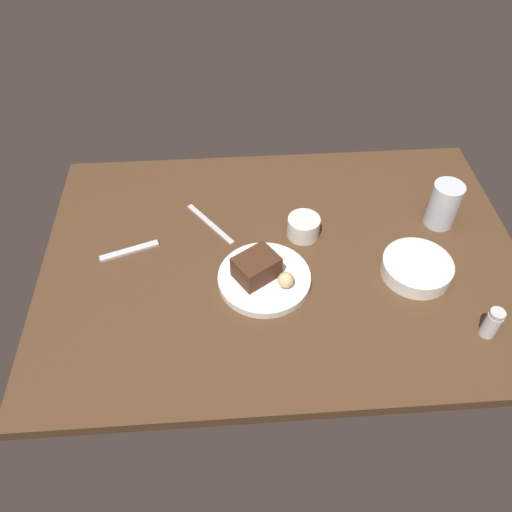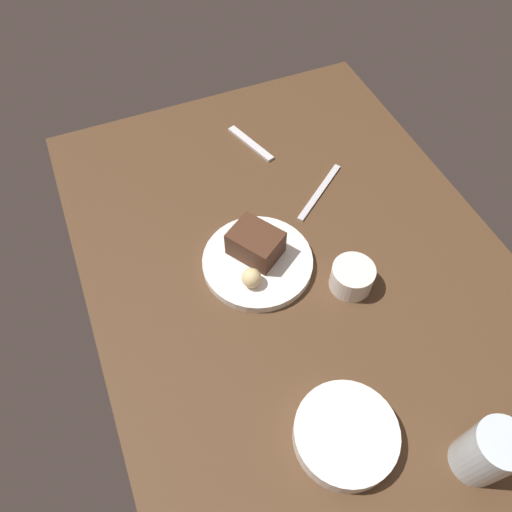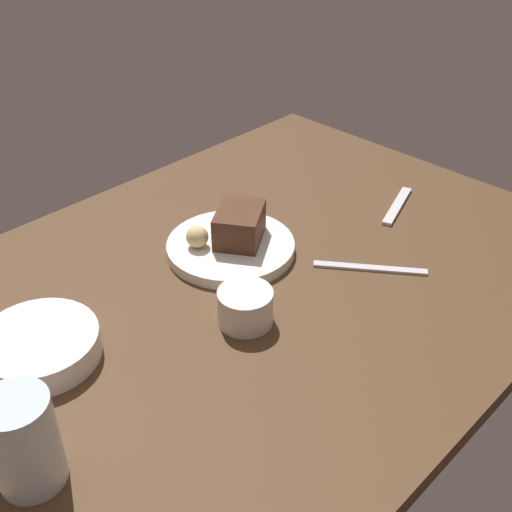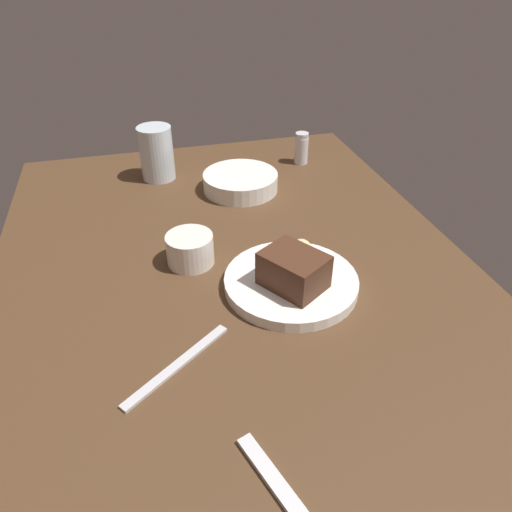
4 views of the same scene
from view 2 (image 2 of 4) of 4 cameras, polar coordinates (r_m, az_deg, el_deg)
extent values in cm
cube|color=#4C331E|center=(100.26, 5.49, -2.42)|extent=(120.00, 84.00, 3.00)
cylinder|color=white|center=(98.79, 0.18, -0.71)|extent=(22.30, 22.30, 1.95)
cube|color=#472819|center=(96.64, -0.05, 1.51)|extent=(12.26, 11.62, 5.89)
sphere|color=#DBC184|center=(93.32, -0.53, -2.57)|extent=(3.85, 3.85, 3.85)
cylinder|color=silver|center=(86.02, 25.42, -19.97)|extent=(7.83, 7.83, 12.44)
cylinder|color=white|center=(84.93, 10.39, -19.82)|extent=(16.88, 16.88, 3.93)
cylinder|color=silver|center=(96.51, 11.13, -2.44)|extent=(8.36, 8.36, 5.54)
cube|color=silver|center=(122.52, -0.63, 13.00)|extent=(14.77, 6.56, 0.70)
cube|color=silver|center=(112.42, 7.43, 7.44)|extent=(12.45, 16.09, 0.50)
camera|label=1|loc=(0.82, -82.94, 23.74)|focal=35.53mm
camera|label=3|loc=(0.93, 71.95, 4.54)|focal=45.34mm
camera|label=4|loc=(1.23, -1.49, 39.98)|focal=33.76mm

